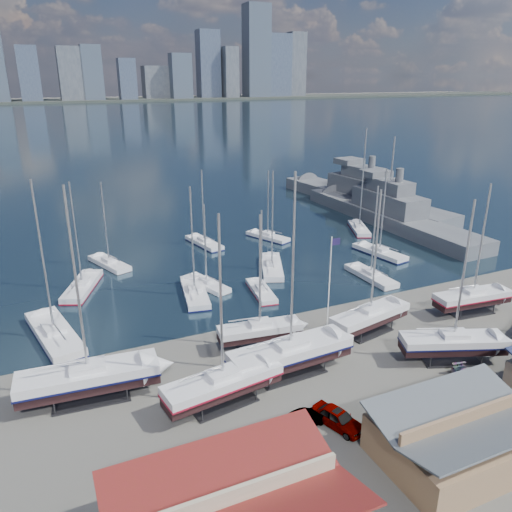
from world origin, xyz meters
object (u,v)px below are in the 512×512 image
sailboat_cradle_0 (89,377)px  flagpole (330,283)px  car_a (338,418)px  naval_ship_west (361,198)px  naval_ship_east (387,215)px

sailboat_cradle_0 → flagpole: size_ratio=1.61×
sailboat_cradle_0 → flagpole: 24.72m
sailboat_cradle_0 → car_a: (17.84, -11.99, -1.45)m
naval_ship_west → car_a: size_ratio=10.30×
car_a → flagpole: (6.45, 12.04, 6.05)m
sailboat_cradle_0 → naval_ship_east: size_ratio=0.42×
naval_ship_east → car_a: 62.44m
naval_ship_west → flagpole: 62.29m
naval_ship_east → naval_ship_west: 14.33m
sailboat_cradle_0 → flagpole: bearing=4.6°
car_a → flagpole: bearing=42.6°
car_a → naval_ship_west: bearing=33.9°
naval_ship_east → car_a: bearing=137.0°
naval_ship_west → car_a: bearing=135.7°
naval_ship_east → car_a: (-41.51, -46.64, -0.88)m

